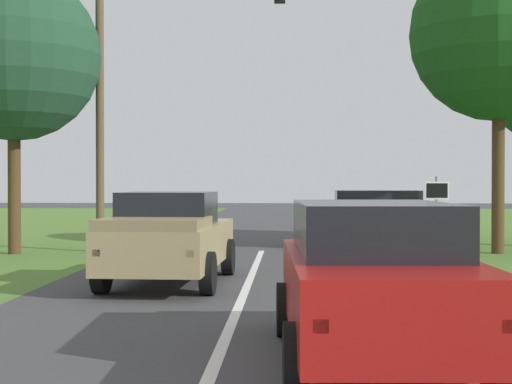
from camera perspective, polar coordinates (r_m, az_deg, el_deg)
ground_plane at (r=14.71m, az=-0.84°, el=-7.35°), size 120.00×120.00×0.00m
red_suv_near at (r=9.19m, az=8.63°, el=-6.16°), size 2.34×4.78×1.83m
pickup_truck_lead at (r=15.80m, az=-6.37°, el=-3.31°), size 2.38×5.09×1.87m
traffic_light at (r=23.38m, az=-8.14°, el=9.60°), size 6.01×0.40×8.89m
keep_moving_sign at (r=19.80m, az=13.10°, el=-1.16°), size 0.60×0.09×2.20m
crossing_suv_far at (r=24.91m, az=8.48°, el=-1.84°), size 4.38×2.14×1.80m
extra_tree_1 at (r=23.82m, az=17.35°, el=11.06°), size 5.10×5.10×8.91m
extra_tree_2 at (r=23.58m, az=-17.32°, el=9.53°), size 4.92×4.92×8.16m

